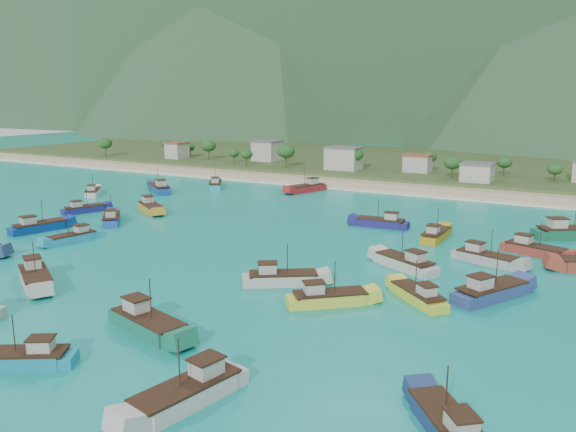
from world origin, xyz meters
The scene contains 30 objects.
ground centered at (0.00, 0.00, 0.00)m, with size 600.00×600.00×0.00m, color #0B8382.
beach centered at (0.00, 79.00, 0.00)m, with size 400.00×18.00×1.20m, color beige.
land centered at (0.00, 140.00, 0.00)m, with size 400.00×110.00×2.40m, color #385123.
surf_line centered at (0.00, 69.50, 0.00)m, with size 400.00×2.50×0.08m, color white.
village centered at (6.22, 103.09, 4.71)m, with size 217.31×25.72×7.30m.
vegetation centered at (-11.62, 102.50, 5.06)m, with size 277.65×25.29×8.31m.
boat_0 centered at (-22.00, 61.55, 0.90)m, with size 7.31×12.52×7.10m.
boat_1 centered at (-57.50, 40.85, 0.93)m, with size 12.27×9.96×7.30m.
boat_2 centered at (40.19, -35.68, 0.68)m, with size 8.62×9.66×5.93m.
boat_3 centered at (44.82, 38.17, 0.99)m, with size 12.91×10.08×7.60m.
boat_7 centered at (23.32, 25.41, 0.71)m, with size 3.30×10.38×6.09m.
boat_8 centered at (10.86, -10.59, 0.76)m, with size 10.65×8.55×6.32m.
boat_9 centered at (-19.60, -27.37, 0.83)m, with size 11.52×8.73×6.74m.
boat_11 centered at (-39.91, 6.44, 0.73)m, with size 9.36×9.73×6.16m.
boat_12 centered at (11.06, 30.32, 0.74)m, with size 10.79×3.97×6.25m.
boat_14 centered at (0.77, -44.10, 0.64)m, with size 9.72×7.44×5.70m.
boat_15 centered at (-53.47, 11.18, 0.64)m, with size 5.93×10.04×5.70m.
boat_16 centered at (-48.21, 54.46, 0.79)m, with size 8.89×10.98×6.53m.
boat_17 centered at (-40.97, 19.35, 0.80)m, with size 11.12×8.65×6.54m.
boat_18 centered at (19.97, -14.51, 0.72)m, with size 9.86×9.09×6.13m.
boat_19 centered at (-69.87, 28.58, 0.68)m, with size 8.59×9.59×5.90m.
boat_20 centered at (29.70, -7.92, 0.64)m, with size 9.15×8.51×5.71m.
boat_23 centered at (19.30, -41.66, 0.82)m, with size 5.67×11.70×6.65m.
boat_24 centered at (40.43, 23.17, 0.74)m, with size 10.97×6.06×6.22m.
boat_26 centered at (34.16, 14.14, 0.72)m, with size 10.82×5.98×6.13m.
boat_27 centered at (37.70, -2.41, 0.86)m, with size 8.68×11.89×6.90m.
boat_28 centered at (-34.39, -8.26, 0.62)m, with size 4.62×9.79×5.57m.
boat_30 centered at (-46.80, -5.88, 0.78)m, with size 5.80×11.34×6.43m.
boat_31 centered at (23.97, 4.98, 0.78)m, with size 11.20×7.99×6.48m.
boat_32 centered at (5.66, -32.02, 0.85)m, with size 12.03×6.29×6.82m.
Camera 1 is at (48.24, -76.15, 26.01)m, focal length 35.00 mm.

